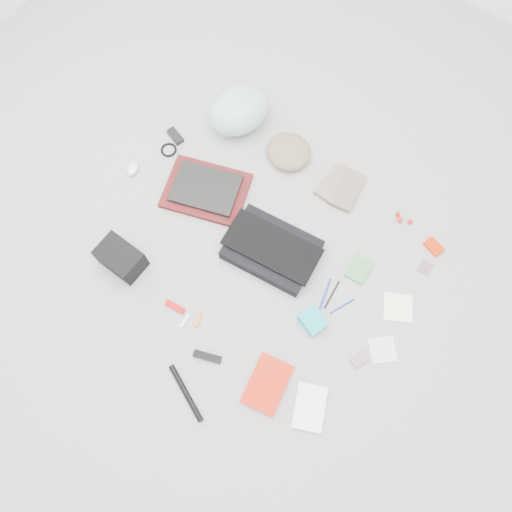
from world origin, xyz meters
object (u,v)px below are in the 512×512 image
Objects in this scene: camera_bag at (121,258)px; accordion_wallet at (312,321)px; bike_helmet at (239,110)px; book_red at (267,384)px; laptop at (206,188)px; messenger_bag at (272,250)px.

camera_bag is 1.80× the size of accordion_wallet.
bike_helmet is 1.12m from accordion_wallet.
book_red is (0.88, -1.01, -0.09)m from bike_helmet.
laptop is at bearing -177.54° from accordion_wallet.
book_red is 0.34m from accordion_wallet.
book_red is (0.86, -0.07, -0.05)m from camera_bag.
camera_bag is 0.91m from accordion_wallet.
messenger_bag is 0.69m from camera_bag.
accordion_wallet is (0.89, -0.67, -0.07)m from bike_helmet.
messenger_bag is at bearing 112.77° from book_red.
book_red is at bearing -2.99° from camera_bag.
messenger_bag reaches higher than laptop.
accordion_wallet is (0.34, -0.17, -0.01)m from messenger_bag.
camera_bag reaches higher than book_red.
messenger_bag is 2.04× the size of camera_bag.
book_red is (0.33, -0.51, -0.02)m from messenger_bag.
accordion_wallet is (0.01, 0.34, 0.02)m from book_red.
bike_helmet is at bearing 162.97° from accordion_wallet.
laptop is (-0.44, 0.07, 0.00)m from messenger_bag.
accordion_wallet reaches higher than laptop.
bike_helmet is (-0.55, 0.50, 0.06)m from messenger_bag.
laptop is 0.97m from book_red.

